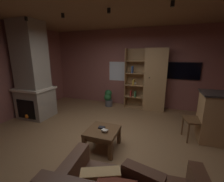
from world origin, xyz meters
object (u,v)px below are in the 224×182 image
stone_fireplace (33,76)px  wall_mounted_tv (184,71)px  table_book_0 (102,128)px  table_book_1 (105,130)px  dining_chair (199,117)px  bookshelf_cabinet (152,80)px  potted_floor_plant (108,98)px  coffee_table (103,133)px

stone_fireplace → wall_mounted_tv: stone_fireplace is taller
stone_fireplace → table_book_0: bearing=-17.3°
table_book_1 → dining_chair: size_ratio=0.12×
bookshelf_cabinet → table_book_0: 2.77m
table_book_0 → wall_mounted_tv: bearing=58.6°
potted_floor_plant → stone_fireplace: bearing=-137.1°
potted_floor_plant → wall_mounted_tv: bearing=9.2°
stone_fireplace → table_book_1: stone_fireplace is taller
wall_mounted_tv → bookshelf_cabinet: bearing=-167.6°
table_book_0 → table_book_1: bearing=-47.7°
coffee_table → wall_mounted_tv: bearing=59.6°
table_book_0 → table_book_1: size_ratio=1.16×
table_book_1 → bookshelf_cabinet: bearing=76.7°
coffee_table → dining_chair: bearing=27.9°
bookshelf_cabinet → dining_chair: size_ratio=2.25×
stone_fireplace → potted_floor_plant: 2.56m
table_book_1 → wall_mounted_tv: (1.60, 2.94, 0.90)m
bookshelf_cabinet → dining_chair: (1.15, -1.65, -0.50)m
stone_fireplace → table_book_0: (2.51, -0.78, -0.82)m
dining_chair → bookshelf_cabinet: bearing=124.8°
potted_floor_plant → dining_chair: bearing=-28.7°
table_book_0 → stone_fireplace: bearing=162.7°
table_book_1 → potted_floor_plant: bearing=109.2°
stone_fireplace → dining_chair: size_ratio=3.01×
coffee_table → potted_floor_plant: 2.58m
coffee_table → bookshelf_cabinet: bearing=74.8°
wall_mounted_tv → table_book_1: bearing=-118.6°
bookshelf_cabinet → coffee_table: bearing=-105.2°
potted_floor_plant → wall_mounted_tv: (2.48, 0.40, 1.04)m
table_book_0 → wall_mounted_tv: (1.72, 2.81, 0.93)m
table_book_1 → table_book_0: bearing=132.3°
bookshelf_cabinet → wall_mounted_tv: bearing=12.4°
stone_fireplace → bookshelf_cabinet: (3.27, 1.81, -0.22)m
table_book_0 → wall_mounted_tv: size_ratio=0.13×
bookshelf_cabinet → table_book_1: bookshelf_cabinet is taller
bookshelf_cabinet → coffee_table: size_ratio=3.29×
table_book_1 → potted_floor_plant: size_ratio=0.18×
coffee_table → potted_floor_plant: (-0.80, 2.46, -0.01)m
stone_fireplace → bookshelf_cabinet: size_ratio=1.33×
table_book_1 → stone_fireplace: bearing=160.9°
bookshelf_cabinet → table_book_0: size_ratio=16.12×
potted_floor_plant → wall_mounted_tv: size_ratio=0.62×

